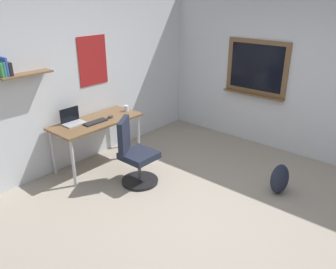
{
  "coord_description": "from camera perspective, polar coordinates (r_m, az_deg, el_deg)",
  "views": [
    {
      "loc": [
        -2.88,
        -1.85,
        2.51
      ],
      "look_at": [
        0.1,
        0.72,
        0.85
      ],
      "focal_mm": 36.16,
      "sensor_mm": 36.0,
      "label": 1
    }
  ],
  "objects": [
    {
      "name": "backpack",
      "position": [
        4.8,
        18.29,
        -7.12
      ],
      "size": [
        0.32,
        0.22,
        0.41
      ],
      "primitive_type": "ellipsoid",
      "color": "#1E2333",
      "rests_on": "ground"
    },
    {
      "name": "wall_back",
      "position": [
        5.32,
        -15.22,
        8.91
      ],
      "size": [
        5.0,
        0.3,
        2.6
      ],
      "color": "silver",
      "rests_on": "ground"
    },
    {
      "name": "keyboard",
      "position": [
        5.08,
        -12.1,
        2.06
      ],
      "size": [
        0.37,
        0.13,
        0.02
      ],
      "primitive_type": "cube",
      "color": "black",
      "rests_on": "desk"
    },
    {
      "name": "coffee_mug",
      "position": [
        5.49,
        -7.06,
        4.41
      ],
      "size": [
        0.08,
        0.08,
        0.09
      ],
      "primitive_type": "cylinder",
      "color": "silver",
      "rests_on": "desk"
    },
    {
      "name": "office_chair",
      "position": [
        4.73,
        -5.65,
        -3.67
      ],
      "size": [
        0.56,
        0.57,
        0.95
      ],
      "color": "black",
      "rests_on": "ground"
    },
    {
      "name": "laptop",
      "position": [
        5.11,
        -15.82,
        2.36
      ],
      "size": [
        0.31,
        0.21,
        0.23
      ],
      "color": "#ADAFB5",
      "rests_on": "desk"
    },
    {
      "name": "computer_mouse",
      "position": [
        5.24,
        -9.7,
        2.97
      ],
      "size": [
        0.1,
        0.06,
        0.03
      ],
      "primitive_type": "ellipsoid",
      "color": "#262628",
      "rests_on": "desk"
    },
    {
      "name": "wall_right",
      "position": [
        5.78,
        21.13,
        9.24
      ],
      "size": [
        0.22,
        5.0,
        2.6
      ],
      "color": "silver",
      "rests_on": "ground"
    },
    {
      "name": "ground_plane",
      "position": [
        4.25,
        6.66,
        -13.56
      ],
      "size": [
        5.2,
        5.2,
        0.0
      ],
      "primitive_type": "plane",
      "color": "#9E9384",
      "rests_on": "ground"
    },
    {
      "name": "desk",
      "position": [
        5.21,
        -11.95,
        1.55
      ],
      "size": [
        1.38,
        0.62,
        0.74
      ],
      "color": "brown",
      "rests_on": "ground"
    }
  ]
}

